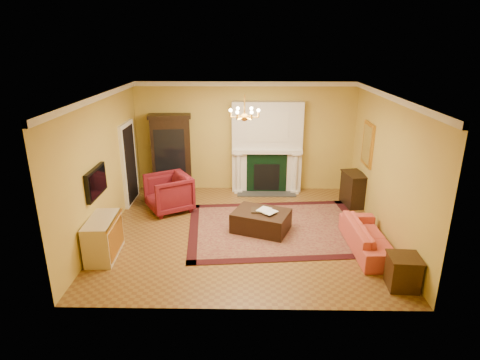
{
  "coord_description": "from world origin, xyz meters",
  "views": [
    {
      "loc": [
        0.05,
        -8.06,
        4.02
      ],
      "look_at": [
        -0.1,
        0.3,
        1.1
      ],
      "focal_mm": 30.0,
      "sensor_mm": 36.0,
      "label": 1
    }
  ],
  "objects_px": {
    "console_table": "(353,190)",
    "coral_sofa": "(370,233)",
    "pedestal_table": "(157,189)",
    "commode": "(103,238)",
    "china_cabinet": "(172,156)",
    "end_table": "(403,273)",
    "leather_ottoman": "(261,221)",
    "wingback_armchair": "(169,191)"
  },
  "relations": [
    {
      "from": "commode",
      "to": "console_table",
      "type": "relative_size",
      "value": 1.28
    },
    {
      "from": "wingback_armchair",
      "to": "pedestal_table",
      "type": "relative_size",
      "value": 1.55
    },
    {
      "from": "china_cabinet",
      "to": "console_table",
      "type": "xyz_separation_m",
      "value": [
        4.79,
        -0.92,
        -0.62
      ]
    },
    {
      "from": "china_cabinet",
      "to": "wingback_armchair",
      "type": "distance_m",
      "value": 1.47
    },
    {
      "from": "wingback_armchair",
      "to": "console_table",
      "type": "distance_m",
      "value": 4.67
    },
    {
      "from": "pedestal_table",
      "to": "commode",
      "type": "xyz_separation_m",
      "value": [
        -0.45,
        -2.77,
        0.02
      ]
    },
    {
      "from": "coral_sofa",
      "to": "leather_ottoman",
      "type": "distance_m",
      "value": 2.31
    },
    {
      "from": "pedestal_table",
      "to": "commode",
      "type": "height_order",
      "value": "commode"
    },
    {
      "from": "pedestal_table",
      "to": "coral_sofa",
      "type": "relative_size",
      "value": 0.34
    },
    {
      "from": "coral_sofa",
      "to": "leather_ottoman",
      "type": "relative_size",
      "value": 1.61
    },
    {
      "from": "console_table",
      "to": "wingback_armchair",
      "type": "bearing_deg",
      "value": 175.95
    },
    {
      "from": "commode",
      "to": "wingback_armchair",
      "type": "bearing_deg",
      "value": 66.08
    },
    {
      "from": "china_cabinet",
      "to": "end_table",
      "type": "xyz_separation_m",
      "value": [
        4.73,
        -4.59,
        -0.76
      ]
    },
    {
      "from": "pedestal_table",
      "to": "console_table",
      "type": "height_order",
      "value": "console_table"
    },
    {
      "from": "commode",
      "to": "china_cabinet",
      "type": "bearing_deg",
      "value": 75.7
    },
    {
      "from": "coral_sofa",
      "to": "console_table",
      "type": "xyz_separation_m",
      "value": [
        0.25,
        2.35,
        0.04
      ]
    },
    {
      "from": "console_table",
      "to": "coral_sofa",
      "type": "bearing_deg",
      "value": -105.6
    },
    {
      "from": "wingback_armchair",
      "to": "leather_ottoman",
      "type": "relative_size",
      "value": 0.86
    },
    {
      "from": "commode",
      "to": "console_table",
      "type": "height_order",
      "value": "console_table"
    },
    {
      "from": "end_table",
      "to": "leather_ottoman",
      "type": "xyz_separation_m",
      "value": [
        -2.34,
        2.14,
        -0.05
      ]
    },
    {
      "from": "commode",
      "to": "end_table",
      "type": "relative_size",
      "value": 1.88
    },
    {
      "from": "coral_sofa",
      "to": "console_table",
      "type": "height_order",
      "value": "console_table"
    },
    {
      "from": "wingback_armchair",
      "to": "end_table",
      "type": "distance_m",
      "value": 5.61
    },
    {
      "from": "commode",
      "to": "pedestal_table",
      "type": "bearing_deg",
      "value": 77.79
    },
    {
      "from": "wingback_armchair",
      "to": "china_cabinet",
      "type": "bearing_deg",
      "value": 155.15
    },
    {
      "from": "pedestal_table",
      "to": "console_table",
      "type": "bearing_deg",
      "value": -0.9
    },
    {
      "from": "end_table",
      "to": "leather_ottoman",
      "type": "height_order",
      "value": "end_table"
    },
    {
      "from": "pedestal_table",
      "to": "commode",
      "type": "distance_m",
      "value": 2.81
    },
    {
      "from": "china_cabinet",
      "to": "end_table",
      "type": "relative_size",
      "value": 3.69
    },
    {
      "from": "coral_sofa",
      "to": "end_table",
      "type": "height_order",
      "value": "coral_sofa"
    },
    {
      "from": "coral_sofa",
      "to": "end_table",
      "type": "xyz_separation_m",
      "value": [
        0.19,
        -1.31,
        -0.09
      ]
    },
    {
      "from": "wingback_armchair",
      "to": "console_table",
      "type": "relative_size",
      "value": 1.23
    },
    {
      "from": "leather_ottoman",
      "to": "china_cabinet",
      "type": "bearing_deg",
      "value": 155.34
    },
    {
      "from": "china_cabinet",
      "to": "leather_ottoman",
      "type": "height_order",
      "value": "china_cabinet"
    },
    {
      "from": "coral_sofa",
      "to": "pedestal_table",
      "type": "bearing_deg",
      "value": 61.24
    },
    {
      "from": "wingback_armchair",
      "to": "pedestal_table",
      "type": "distance_m",
      "value": 0.67
    },
    {
      "from": "coral_sofa",
      "to": "console_table",
      "type": "relative_size",
      "value": 2.31
    },
    {
      "from": "coral_sofa",
      "to": "leather_ottoman",
      "type": "bearing_deg",
      "value": 67.11
    },
    {
      "from": "wingback_armchair",
      "to": "coral_sofa",
      "type": "xyz_separation_m",
      "value": [
        4.4,
        -1.91,
        -0.13
      ]
    },
    {
      "from": "console_table",
      "to": "leather_ottoman",
      "type": "height_order",
      "value": "console_table"
    },
    {
      "from": "china_cabinet",
      "to": "pedestal_table",
      "type": "distance_m",
      "value": 1.1
    },
    {
      "from": "end_table",
      "to": "leather_ottoman",
      "type": "bearing_deg",
      "value": 137.64
    }
  ]
}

